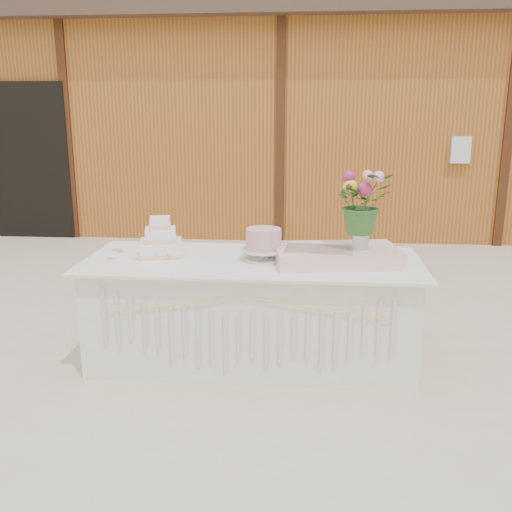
% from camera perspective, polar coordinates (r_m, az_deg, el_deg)
% --- Properties ---
extents(ground, '(80.00, 80.00, 0.00)m').
position_cam_1_polar(ground, '(4.34, -0.36, -10.24)').
color(ground, beige).
rests_on(ground, ground).
extents(barn, '(12.60, 4.60, 3.30)m').
position_cam_1_polar(barn, '(9.93, 2.97, 13.58)').
color(barn, '#AD5D24').
rests_on(barn, ground).
extents(cake_table, '(2.40, 1.00, 0.77)m').
position_cam_1_polar(cake_table, '(4.19, -0.38, -5.45)').
color(cake_table, white).
rests_on(cake_table, ground).
extents(wedding_cake, '(0.38, 0.38, 0.28)m').
position_cam_1_polar(wedding_cake, '(4.25, -9.50, 1.39)').
color(wedding_cake, white).
rests_on(wedding_cake, cake_table).
extents(pink_cake_stand, '(0.32, 0.32, 0.23)m').
position_cam_1_polar(pink_cake_stand, '(4.04, 0.77, 1.35)').
color(pink_cake_stand, silver).
rests_on(pink_cake_stand, cake_table).
extents(satin_runner, '(0.92, 0.62, 0.11)m').
position_cam_1_polar(satin_runner, '(4.03, 8.06, 0.08)').
color(satin_runner, '#FFD1CD').
rests_on(satin_runner, cake_table).
extents(flower_vase, '(0.11, 0.11, 0.16)m').
position_cam_1_polar(flower_vase, '(4.00, 10.44, 1.83)').
color(flower_vase, silver).
rests_on(flower_vase, satin_runner).
extents(bouquet, '(0.47, 0.44, 0.43)m').
position_cam_1_polar(bouquet, '(3.95, 10.63, 5.95)').
color(bouquet, '#2D5A24').
rests_on(bouquet, flower_vase).
extents(loose_flowers, '(0.21, 0.34, 0.02)m').
position_cam_1_polar(loose_flowers, '(4.35, -13.84, 0.25)').
color(loose_flowers, pink).
rests_on(loose_flowers, cake_table).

